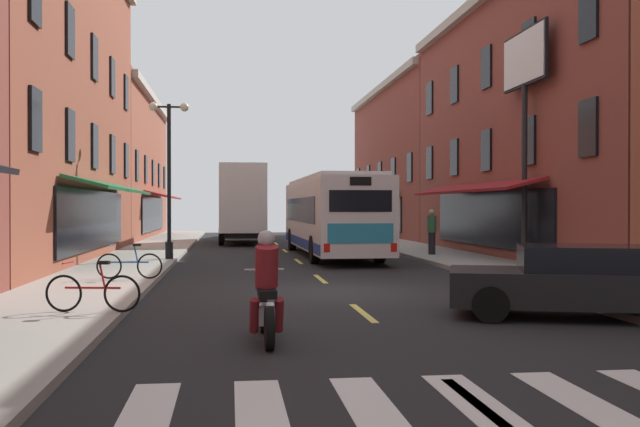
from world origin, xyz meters
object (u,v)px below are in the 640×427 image
motorcycle_rider (266,294)px  billboard_sign (525,82)px  sedan_mid (243,227)px  box_truck (242,204)px  street_lamp_twin (169,173)px  pedestrian_mid (432,231)px  sedan_near (584,281)px  bicycle_mid (130,265)px  transit_bus (331,215)px  bicycle_near (93,292)px

motorcycle_rider → billboard_sign: bearing=52.6°
sedan_mid → motorcycle_rider: (-0.31, -37.24, 0.01)m
box_truck → street_lamp_twin: bearing=-102.1°
motorcycle_rider → pedestrian_mid: (7.36, 16.86, 0.35)m
sedan_near → bicycle_mid: 11.30m
billboard_sign → motorcycle_rider: billboard_sign is taller
billboard_sign → motorcycle_rider: size_ratio=3.69×
transit_bus → street_lamp_twin: street_lamp_twin is taller
sedan_mid → bicycle_near: sedan_mid is taller
sedan_mid → bicycle_mid: sedan_mid is taller
transit_bus → sedan_near: (2.26, -16.81, -1.00)m
billboard_sign → sedan_mid: 27.44m
sedan_near → pedestrian_mid: pedestrian_mid is taller
sedan_mid → motorcycle_rider: 37.24m
bicycle_near → street_lamp_twin: 13.52m
billboard_sign → sedan_mid: size_ratio=1.72×
transit_bus → street_lamp_twin: (-6.25, -2.68, 1.57)m
sedan_mid → bicycle_mid: bearing=-96.8°
sedan_mid → sedan_near: bearing=-81.3°
box_truck → pedestrian_mid: 14.06m
transit_bus → motorcycle_rider: (-3.54, -18.33, -0.97)m
motorcycle_rider → pedestrian_mid: pedestrian_mid is taller
sedan_near → pedestrian_mid: size_ratio=2.81×
billboard_sign → sedan_near: size_ratio=1.53×
sedan_near → street_lamp_twin: size_ratio=0.89×
sedan_mid → bicycle_mid: 29.00m
billboard_sign → street_lamp_twin: 12.67m
bicycle_mid → pedestrian_mid: pedestrian_mid is taller
transit_bus → sedan_near: bearing=-82.4°
transit_bus → sedan_near: size_ratio=2.51×
box_truck → motorcycle_rider: 28.91m
bicycle_near → pedestrian_mid: (10.31, 14.45, 0.56)m
motorcycle_rider → bicycle_near: motorcycle_rider is taller
transit_bus → sedan_near: 16.99m
billboard_sign → box_truck: size_ratio=0.96×
billboard_sign → street_lamp_twin: bearing=161.7°
box_truck → motorcycle_rider: bearing=-90.2°
sedan_mid → street_lamp_twin: size_ratio=0.79×
transit_bus → sedan_mid: bearing=99.7°
box_truck → sedan_mid: bearing=88.7°
sedan_mid → bicycle_mid: size_ratio=2.61×
transit_bus → sedan_mid: 19.20m
bicycle_mid → billboard_sign: bearing=15.4°
motorcycle_rider → bicycle_mid: 9.00m
street_lamp_twin → sedan_near: bearing=-58.9°
billboard_sign → transit_bus: 9.61m
box_truck → sedan_near: box_truck is taller
transit_bus → box_truck: (-3.42, 10.54, 0.48)m
sedan_mid → bicycle_near: (-3.26, -34.82, -0.19)m
billboard_sign → sedan_near: 12.03m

